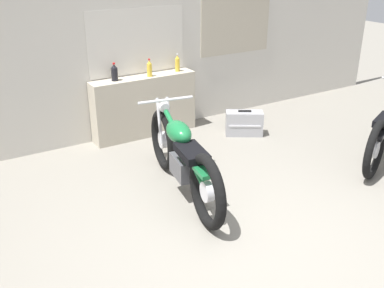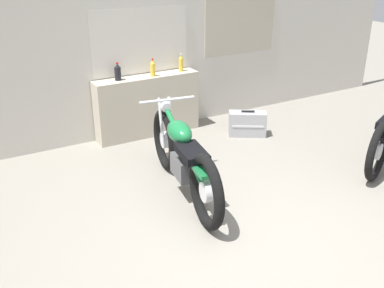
% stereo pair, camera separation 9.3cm
% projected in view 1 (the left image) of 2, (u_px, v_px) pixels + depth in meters
% --- Properties ---
extents(ground_plane, '(24.00, 24.00, 0.00)m').
position_uv_depth(ground_plane, '(248.00, 246.00, 4.06)').
color(ground_plane, gray).
extents(wall_back, '(10.00, 0.07, 2.80)m').
position_uv_depth(wall_back, '(111.00, 37.00, 5.89)').
color(wall_back, beige).
rests_on(wall_back, ground_plane).
extents(sill_counter, '(1.50, 0.28, 0.86)m').
position_uv_depth(sill_counter, '(144.00, 106.00, 6.31)').
color(sill_counter, '#B7AD99').
rests_on(sill_counter, ground_plane).
extents(bottle_leftmost, '(0.09, 0.09, 0.24)m').
position_uv_depth(bottle_leftmost, '(114.00, 73.00, 5.90)').
color(bottle_leftmost, black).
rests_on(bottle_leftmost, sill_counter).
extents(bottle_left_center, '(0.07, 0.07, 0.24)m').
position_uv_depth(bottle_left_center, '(149.00, 69.00, 6.10)').
color(bottle_left_center, gold).
rests_on(bottle_left_center, sill_counter).
extents(bottle_center, '(0.07, 0.07, 0.25)m').
position_uv_depth(bottle_center, '(177.00, 63.00, 6.35)').
color(bottle_center, gold).
rests_on(bottle_center, sill_counter).
extents(motorcycle_green, '(0.64, 2.05, 0.92)m').
position_uv_depth(motorcycle_green, '(183.00, 157.00, 4.77)').
color(motorcycle_green, black).
rests_on(motorcycle_green, ground_plane).
extents(hard_case_silver, '(0.56, 0.46, 0.37)m').
position_uv_depth(hard_case_silver, '(244.00, 123.00, 6.40)').
color(hard_case_silver, '#9E9EA3').
rests_on(hard_case_silver, ground_plane).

